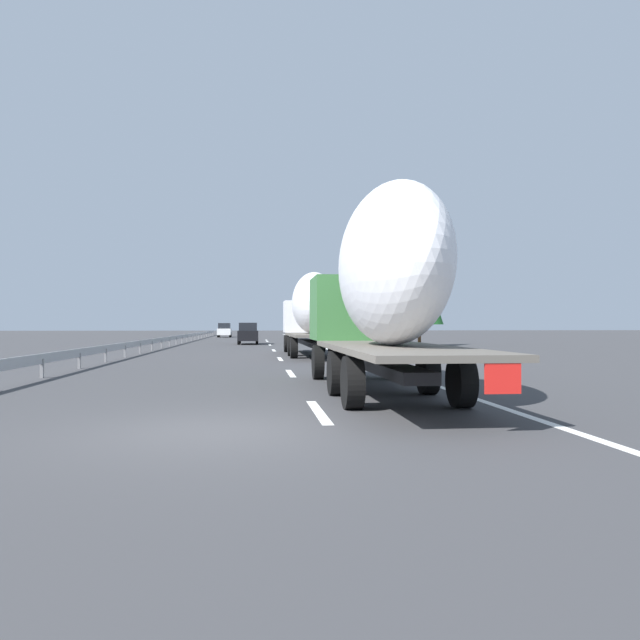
# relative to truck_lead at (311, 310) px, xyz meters

# --- Properties ---
(ground_plane) EXTENTS (260.00, 260.00, 0.00)m
(ground_plane) POSITION_rel_truck_lead_xyz_m (16.79, 3.60, -2.46)
(ground_plane) COLOR #38383A
(lane_stripe_0) EXTENTS (3.20, 0.20, 0.01)m
(lane_stripe_0) POSITION_rel_truck_lead_xyz_m (-21.21, 1.80, -2.46)
(lane_stripe_0) COLOR white
(lane_stripe_0) RESTS_ON ground_plane
(lane_stripe_1) EXTENTS (3.20, 0.20, 0.01)m
(lane_stripe_1) POSITION_rel_truck_lead_xyz_m (-11.92, 1.80, -2.46)
(lane_stripe_1) COLOR white
(lane_stripe_1) RESTS_ON ground_plane
(lane_stripe_2) EXTENTS (3.20, 0.20, 0.01)m
(lane_stripe_2) POSITION_rel_truck_lead_xyz_m (-3.08, 1.80, -2.46)
(lane_stripe_2) COLOR white
(lane_stripe_2) RESTS_ON ground_plane
(lane_stripe_3) EXTENTS (3.20, 0.20, 0.01)m
(lane_stripe_3) POSITION_rel_truck_lead_xyz_m (7.03, 1.80, -2.46)
(lane_stripe_3) COLOR white
(lane_stripe_3) RESTS_ON ground_plane
(lane_stripe_4) EXTENTS (3.20, 0.20, 0.01)m
(lane_stripe_4) POSITION_rel_truck_lead_xyz_m (18.02, 1.80, -2.46)
(lane_stripe_4) COLOR white
(lane_stripe_4) RESTS_ON ground_plane
(lane_stripe_5) EXTENTS (3.20, 0.20, 0.01)m
(lane_stripe_5) POSITION_rel_truck_lead_xyz_m (28.95, 1.80, -2.46)
(lane_stripe_5) COLOR white
(lane_stripe_5) RESTS_ON ground_plane
(lane_stripe_6) EXTENTS (3.20, 0.20, 0.01)m
(lane_stripe_6) POSITION_rel_truck_lead_xyz_m (34.11, 1.80, -2.46)
(lane_stripe_6) COLOR white
(lane_stripe_6) RESTS_ON ground_plane
(edge_line_right) EXTENTS (110.00, 0.20, 0.01)m
(edge_line_right) POSITION_rel_truck_lead_xyz_m (21.79, -1.90, -2.46)
(edge_line_right) COLOR white
(edge_line_right) RESTS_ON ground_plane
(truck_lead) EXTENTS (13.08, 2.55, 4.36)m
(truck_lead) POSITION_rel_truck_lead_xyz_m (0.00, 0.00, 0.00)
(truck_lead) COLOR silver
(truck_lead) RESTS_ON ground_plane
(truck_trailing) EXTENTS (12.08, 2.55, 4.75)m
(truck_trailing) POSITION_rel_truck_lead_xyz_m (-18.46, 0.00, 0.16)
(truck_trailing) COLOR #387038
(truck_trailing) RESTS_ON ground_plane
(car_black_suv) EXTENTS (4.71, 1.72, 1.83)m
(car_black_suv) POSITION_rel_truck_lead_xyz_m (19.99, 3.60, -1.53)
(car_black_suv) COLOR black
(car_black_suv) RESTS_ON ground_plane
(car_white_van) EXTENTS (4.48, 1.77, 1.88)m
(car_white_van) POSITION_rel_truck_lead_xyz_m (50.16, 7.07, -1.51)
(car_white_van) COLOR white
(car_white_van) RESTS_ON ground_plane
(road_sign) EXTENTS (0.10, 0.90, 3.17)m
(road_sign) POSITION_rel_truck_lead_xyz_m (15.87, -3.10, -0.27)
(road_sign) COLOR gray
(road_sign) RESTS_ON ground_plane
(tree_0) EXTENTS (3.24, 3.24, 5.46)m
(tree_0) POSITION_rel_truck_lead_xyz_m (16.25, -6.37, 1.09)
(tree_0) COLOR #472D19
(tree_0) RESTS_ON ground_plane
(tree_1) EXTENTS (3.75, 3.75, 7.23)m
(tree_1) POSITION_rel_truck_lead_xyz_m (14.27, -9.80, 1.99)
(tree_1) COLOR #472D19
(tree_1) RESTS_ON ground_plane
(tree_2) EXTENTS (3.52, 3.52, 6.01)m
(tree_2) POSITION_rel_truck_lead_xyz_m (20.61, -6.15, 1.46)
(tree_2) COLOR #472D19
(tree_2) RESTS_ON ground_plane
(tree_3) EXTENTS (2.67, 2.67, 6.74)m
(tree_3) POSITION_rel_truck_lead_xyz_m (18.22, -6.69, 1.59)
(tree_3) COLOR #472D19
(tree_3) RESTS_ON ground_plane
(tree_4) EXTENTS (2.73, 2.73, 7.10)m
(tree_4) POSITION_rel_truck_lead_xyz_m (36.84, -6.64, 1.71)
(tree_4) COLOR #472D19
(tree_4) RESTS_ON ground_plane
(tree_5) EXTENTS (2.73, 2.73, 6.17)m
(tree_5) POSITION_rel_truck_lead_xyz_m (59.25, -8.09, 1.49)
(tree_5) COLOR #472D19
(tree_5) RESTS_ON ground_plane
(guardrail_median) EXTENTS (94.00, 0.10, 0.76)m
(guardrail_median) POSITION_rel_truck_lead_xyz_m (19.79, 9.60, -1.88)
(guardrail_median) COLOR #9EA0A5
(guardrail_median) RESTS_ON ground_plane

